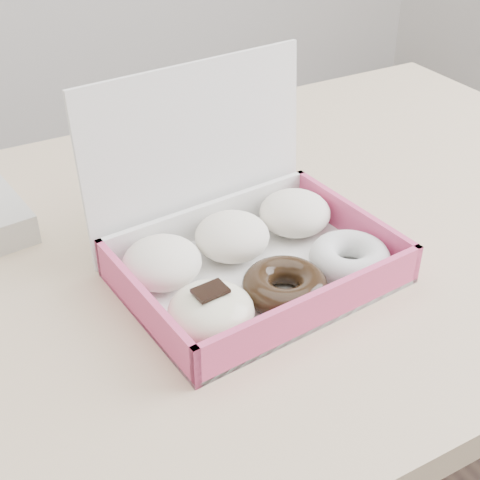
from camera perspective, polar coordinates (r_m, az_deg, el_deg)
table at (r=0.95m, az=2.42°, el=-2.48°), size 1.20×0.80×0.75m
donut_box at (r=0.79m, az=0.53°, el=-0.68°), size 0.33×0.28×0.22m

